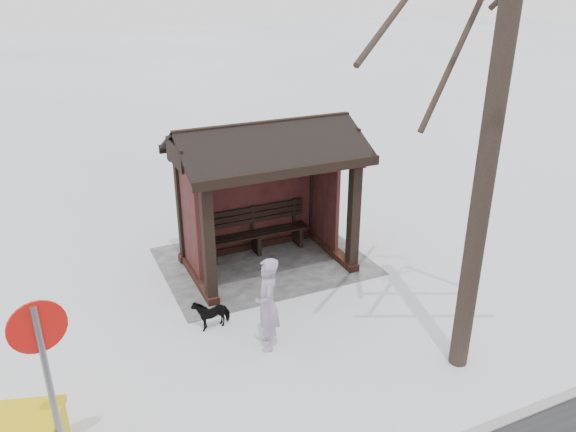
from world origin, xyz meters
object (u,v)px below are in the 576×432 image
object	(u,v)px
bus_shelter	(263,165)
pedestrian	(268,304)
dog	(211,313)
road_sign	(44,357)

from	to	relation	value
bus_shelter	pedestrian	distance (m)	3.23
dog	road_sign	bearing A→B (deg)	-54.03
pedestrian	bus_shelter	bearing A→B (deg)	177.42
bus_shelter	dog	distance (m)	3.13
pedestrian	road_sign	bearing A→B (deg)	-47.97
dog	road_sign	xyz separation A→B (m)	(2.57, 2.33, 1.51)
road_sign	pedestrian	bearing A→B (deg)	-167.64
road_sign	bus_shelter	bearing A→B (deg)	-147.16
bus_shelter	pedestrian	world-z (taller)	bus_shelter
road_sign	dog	bearing A→B (deg)	-148.65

